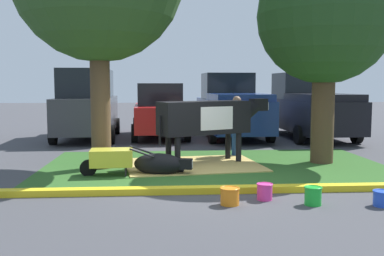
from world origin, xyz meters
name	(u,v)px	position (x,y,z in m)	size (l,w,h in m)	color
ground_plane	(199,182)	(0.00, 0.00, 0.00)	(80.00, 80.00, 0.00)	#424247
grass_island	(216,166)	(0.55, 1.70, 0.01)	(8.24, 4.95, 0.02)	#2D5B23
curb_yellow	(233,189)	(0.55, -0.92, 0.06)	(9.44, 0.24, 0.12)	yellow
hay_bedding	(193,165)	(0.00, 1.81, 0.03)	(3.20, 2.40, 0.04)	tan
shade_tree_right	(325,17)	(3.26, 1.97, 3.61)	(3.34, 3.34, 5.33)	#4C3823
cow_holstein	(208,118)	(0.39, 2.06, 1.15)	(2.97, 1.69, 1.61)	black
calf_lying	(160,164)	(-0.79, 0.77, 0.24)	(1.33, 0.69, 0.48)	black
person_handler	(237,124)	(1.30, 3.14, 0.90)	(0.34, 0.46, 1.66)	#23478C
wheelbarrow	(110,158)	(-1.87, 0.77, 0.39)	(1.61, 0.64, 0.63)	gold
bucket_orange	(230,196)	(0.35, -1.74, 0.15)	(0.33, 0.33, 0.29)	orange
bucket_pink	(265,191)	(1.00, -1.47, 0.15)	(0.28, 0.28, 0.29)	#EA3893
bucket_green	(313,195)	(1.71, -1.85, 0.16)	(0.30, 0.30, 0.31)	green
bucket_blue	(383,198)	(2.83, -1.99, 0.13)	(0.33, 0.33, 0.25)	blue
suv_dark_grey	(87,104)	(-3.43, 7.50, 1.27)	(2.25, 4.67, 2.52)	#3D3D42
sedan_red	(159,111)	(-0.82, 7.78, 0.98)	(2.15, 4.46, 2.02)	red
pickup_truck_maroon	(231,107)	(1.88, 7.76, 1.11)	(2.37, 5.47, 2.42)	navy
pickup_truck_black	(308,108)	(4.73, 7.38, 1.11)	(2.37, 5.47, 2.42)	black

